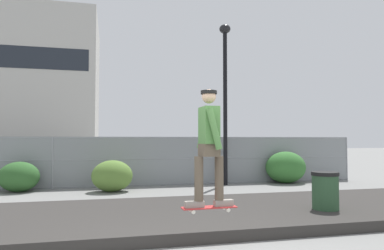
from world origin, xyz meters
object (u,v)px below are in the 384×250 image
parked_car_near (50,161)px  shrub_right (286,167)px  skateboard (209,208)px  shrub_left (19,177)px  shrub_center (112,176)px  skater (209,140)px  street_lamp (225,83)px  trash_bin (325,195)px

parked_car_near → shrub_right: size_ratio=2.70×
skateboard → shrub_right: shrub_right is taller
shrub_left → shrub_center: shrub_center is taller
skater → shrub_right: bearing=55.1°
street_lamp → trash_bin: 6.92m
parked_car_near → trash_bin: (7.06, -9.18, -0.32)m
street_lamp → shrub_center: size_ratio=4.61×
street_lamp → shrub_center: 5.52m
trash_bin → skateboard: bearing=-149.3°
shrub_center → trash_bin: size_ratio=1.32×
skateboard → trash_bin: 3.74m
shrub_left → parked_car_near: bearing=81.9°
skater → street_lamp: bearing=69.4°
shrub_left → shrub_center: 3.09m
street_lamp → parked_car_near: size_ratio=1.42×
street_lamp → parked_car_near: (-6.83, 3.17, -3.10)m
skater → shrub_left: size_ratio=1.31×
skateboard → shrub_right: (5.52, 7.91, -0.12)m
shrub_left → skateboard: bearing=-61.0°
shrub_center → shrub_right: (6.82, 0.76, 0.11)m
parked_car_near → shrub_center: 4.71m
skateboard → parked_car_near: bearing=109.2°
street_lamp → shrub_right: bearing=-0.3°
skater → trash_bin: (3.21, 1.91, -1.21)m
skateboard → trash_bin: (3.21, 1.91, -0.23)m
shrub_right → skater: bearing=-124.9°
shrub_right → trash_bin: 6.43m
parked_car_near → shrub_right: parked_car_near is taller
skateboard → parked_car_near: (-3.85, 11.09, 0.08)m
shrub_left → shrub_center: size_ratio=0.96×
skater → shrub_left: skater is taller
parked_car_near → trash_bin: bearing=-52.4°
skateboard → trash_bin: trash_bin is taller
skateboard → skater: size_ratio=0.47×
street_lamp → shrub_right: 4.18m
shrub_left → shrub_center: (3.03, -0.65, 0.02)m
skater → parked_car_near: skater is taller
street_lamp → shrub_left: street_lamp is taller
shrub_right → trash_bin: (-2.31, -6.00, -0.11)m
street_lamp → shrub_left: (-7.30, -0.12, -3.44)m
skater → parked_car_near: 11.77m
shrub_center → trash_bin: 6.91m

